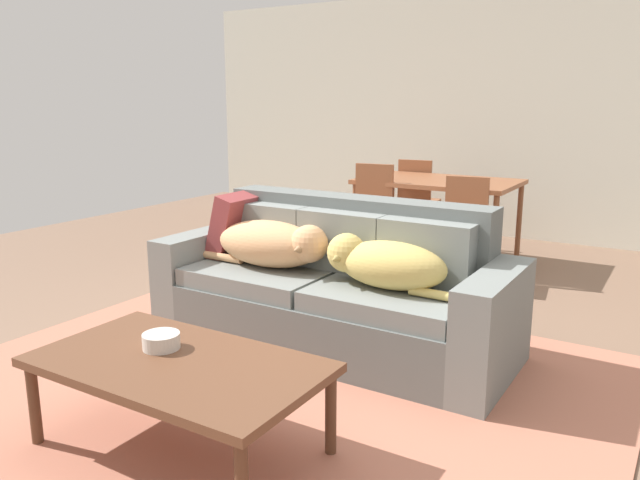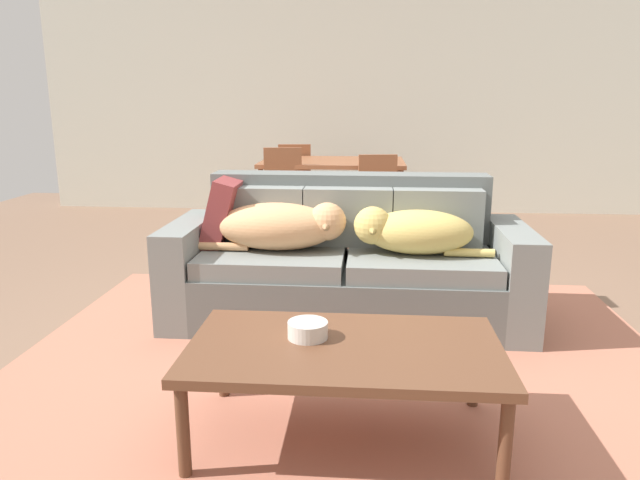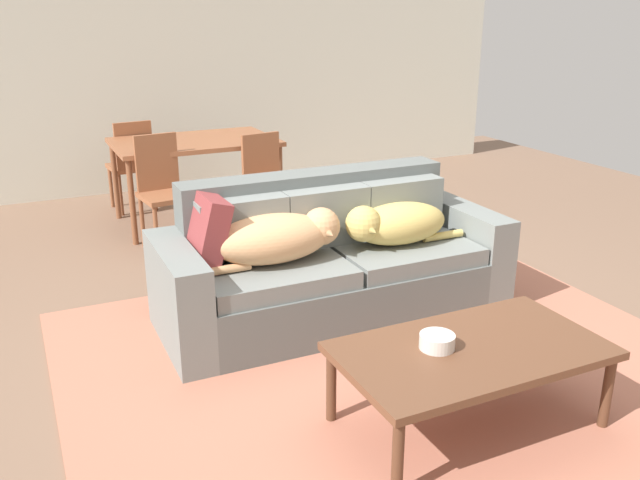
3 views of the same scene
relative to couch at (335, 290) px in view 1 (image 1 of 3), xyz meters
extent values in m
plane|color=#80614D|center=(0.05, -0.19, -0.35)|extent=(10.00, 10.00, 0.00)
cube|color=silver|center=(0.05, 3.81, 1.00)|extent=(8.00, 0.12, 2.70)
cube|color=#B76E56|center=(0.00, -0.77, -0.34)|extent=(3.57, 3.09, 0.01)
cube|color=#5E6361|center=(0.00, -0.06, -0.17)|extent=(1.83, 0.89, 0.36)
cube|color=slate|center=(-0.46, -0.05, 0.06)|extent=(0.89, 0.84, 0.11)
cube|color=slate|center=(0.46, -0.06, 0.06)|extent=(0.89, 0.84, 0.11)
cube|color=#5E6361|center=(0.00, 0.26, 0.34)|extent=(1.83, 0.26, 0.44)
cube|color=slate|center=(-0.57, 0.07, 0.30)|extent=(0.56, 0.16, 0.37)
cube|color=slate|center=(0.00, 0.07, 0.30)|extent=(0.56, 0.16, 0.37)
cube|color=slate|center=(0.57, 0.06, 0.30)|extent=(0.56, 0.16, 0.37)
cube|color=slate|center=(-1.02, -0.05, -0.04)|extent=(0.21, 0.87, 0.63)
cube|color=slate|center=(1.02, -0.07, -0.04)|extent=(0.21, 0.87, 0.63)
ellipsoid|color=tan|center=(-0.44, -0.09, 0.27)|extent=(0.75, 0.40, 0.29)
sphere|color=tan|center=(-0.12, -0.11, 0.31)|extent=(0.23, 0.23, 0.23)
cone|color=#A47852|center=(-0.12, -0.22, 0.30)|extent=(0.11, 0.13, 0.11)
cylinder|color=tan|center=(-0.78, -0.17, 0.15)|extent=(0.34, 0.05, 0.05)
ellipsoid|color=tan|center=(0.44, -0.13, 0.25)|extent=(0.66, 0.36, 0.27)
sphere|color=tan|center=(0.16, -0.14, 0.29)|extent=(0.23, 0.23, 0.23)
cone|color=#9C8647|center=(0.16, -0.25, 0.28)|extent=(0.10, 0.13, 0.10)
cylinder|color=tan|center=(0.73, -0.20, 0.15)|extent=(0.30, 0.05, 0.05)
cube|color=brown|center=(-0.81, 0.06, 0.32)|extent=(0.25, 0.45, 0.47)
cube|color=brown|center=(0.04, -1.42, 0.05)|extent=(1.27, 0.71, 0.04)
cylinder|color=#553421|center=(-0.54, -1.73, -0.16)|extent=(0.05, 0.05, 0.38)
cylinder|color=#553421|center=(-0.54, -1.12, -0.16)|extent=(0.05, 0.05, 0.38)
cylinder|color=#553421|center=(0.62, -1.12, -0.16)|extent=(0.05, 0.05, 0.38)
cylinder|color=silver|center=(-0.12, -1.36, 0.11)|extent=(0.17, 0.17, 0.07)
cube|color=#955837|center=(-0.23, 2.37, 0.41)|extent=(1.45, 0.94, 0.04)
cylinder|color=brown|center=(-0.91, 1.95, 0.02)|extent=(0.05, 0.05, 0.74)
cylinder|color=brown|center=(0.44, 1.95, 0.02)|extent=(0.05, 0.05, 0.74)
cylinder|color=brown|center=(-0.91, 2.78, 0.02)|extent=(0.05, 0.05, 0.74)
cylinder|color=brown|center=(0.44, 2.78, 0.02)|extent=(0.05, 0.05, 0.74)
cube|color=#955837|center=(-0.66, 1.72, 0.10)|extent=(0.45, 0.45, 0.04)
cube|color=#955837|center=(-0.68, 1.90, 0.36)|extent=(0.36, 0.08, 0.47)
cylinder|color=brown|center=(-0.81, 1.53, -0.13)|extent=(0.04, 0.04, 0.43)
cylinder|color=brown|center=(-0.47, 1.58, -0.13)|extent=(0.04, 0.04, 0.43)
cylinder|color=brown|center=(-0.85, 1.87, -0.13)|extent=(0.04, 0.04, 0.43)
cylinder|color=brown|center=(-0.51, 1.91, -0.13)|extent=(0.04, 0.04, 0.43)
cube|color=#955837|center=(0.24, 1.67, 0.11)|extent=(0.45, 0.45, 0.04)
cube|color=#955837|center=(0.22, 1.84, 0.33)|extent=(0.36, 0.08, 0.41)
cylinder|color=brown|center=(0.10, 1.47, -0.13)|extent=(0.04, 0.04, 0.44)
cylinder|color=brown|center=(0.43, 1.52, -0.13)|extent=(0.04, 0.04, 0.44)
cylinder|color=brown|center=(0.05, 1.81, -0.13)|extent=(0.04, 0.04, 0.44)
cylinder|color=brown|center=(0.39, 1.86, -0.13)|extent=(0.04, 0.04, 0.44)
cube|color=#955837|center=(-0.71, 3.05, 0.08)|extent=(0.44, 0.44, 0.04)
cube|color=#955837|center=(-0.69, 2.87, 0.32)|extent=(0.36, 0.07, 0.45)
cylinder|color=brown|center=(-0.56, 3.24, -0.15)|extent=(0.04, 0.04, 0.41)
cylinder|color=brown|center=(-0.90, 3.20, -0.15)|extent=(0.04, 0.04, 0.41)
cylinder|color=brown|center=(-0.52, 2.90, -0.15)|extent=(0.04, 0.04, 0.41)
cylinder|color=brown|center=(-0.86, 2.87, -0.15)|extent=(0.04, 0.04, 0.41)
camera|label=1|loc=(1.85, -3.22, 1.16)|focal=34.81mm
camera|label=2|loc=(0.12, -3.61, 1.04)|focal=32.76mm
camera|label=3|loc=(-1.82, -3.68, 1.59)|focal=37.93mm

